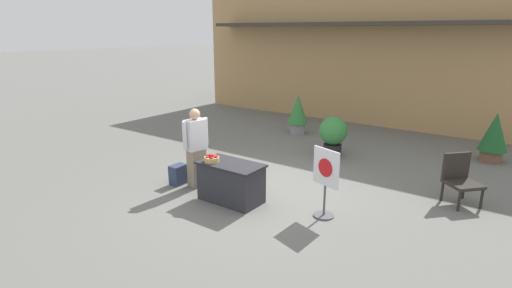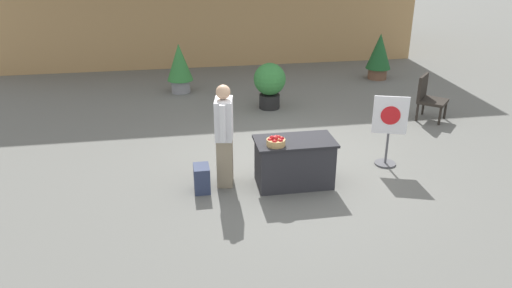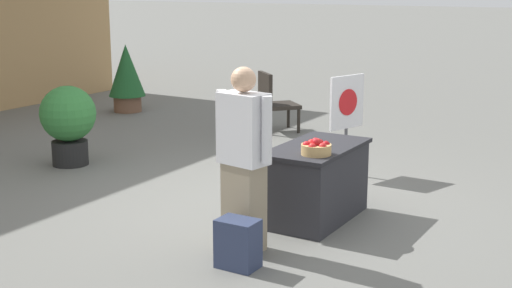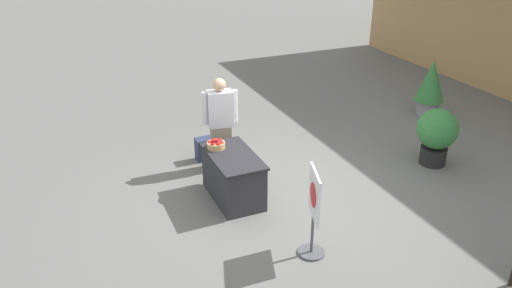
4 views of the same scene
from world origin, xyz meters
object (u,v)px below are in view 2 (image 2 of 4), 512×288
object	(u,v)px
apple_basket	(276,141)
person_visitor	(224,135)
poster_board	(389,129)
display_table	(294,162)
potted_plant_near_right	(379,55)
backpack	(202,179)
potted_plant_near_left	(270,83)
potted_plant_far_left	(180,66)
patio_chair	(428,96)

from	to	relation	value
apple_basket	person_visitor	distance (m)	0.82
poster_board	display_table	bearing A→B (deg)	-57.57
apple_basket	poster_board	bearing A→B (deg)	15.77
apple_basket	potted_plant_near_right	world-z (taller)	potted_plant_near_right
backpack	potted_plant_near_left	distance (m)	4.12
poster_board	potted_plant_near_right	xyz separation A→B (m)	(1.98, 5.18, 0.00)
potted_plant_far_left	apple_basket	bearing A→B (deg)	-76.75
backpack	potted_plant_near_right	xyz separation A→B (m)	(5.18, 5.60, 0.46)
poster_board	potted_plant_near_left	bearing A→B (deg)	-138.44
person_visitor	poster_board	bearing A→B (deg)	15.03
person_visitor	poster_board	size ratio (longest dim) A/B	1.33
poster_board	potted_plant_near_left	xyz separation A→B (m)	(-1.40, 3.28, -0.07)
patio_chair	backpack	bearing A→B (deg)	-111.97
apple_basket	backpack	xyz separation A→B (m)	(-1.12, 0.17, -0.62)
potted_plant_near_right	potted_plant_near_left	size ratio (longest dim) A/B	1.18
apple_basket	potted_plant_far_left	distance (m)	5.58
apple_basket	potted_plant_near_right	size ratio (longest dim) A/B	0.23
backpack	potted_plant_far_left	bearing A→B (deg)	91.69
backpack	poster_board	bearing A→B (deg)	7.41
person_visitor	patio_chair	size ratio (longest dim) A/B	1.73
apple_basket	poster_board	distance (m)	2.16
display_table	person_visitor	size ratio (longest dim) A/B	0.76
apple_basket	backpack	size ratio (longest dim) A/B	0.68
apple_basket	potted_plant_near_left	xyz separation A→B (m)	(0.67, 3.86, -0.23)
backpack	potted_plant_near_right	distance (m)	7.64
apple_basket	potted_plant_far_left	xyz separation A→B (m)	(-1.28, 5.43, -0.16)
apple_basket	patio_chair	size ratio (longest dim) A/B	0.30
display_table	poster_board	xyz separation A→B (m)	(1.74, 0.43, 0.29)
person_visitor	patio_chair	xyz separation A→B (m)	(4.59, 2.25, -0.32)
poster_board	potted_plant_far_left	xyz separation A→B (m)	(-3.35, 4.84, 0.00)
patio_chair	potted_plant_far_left	distance (m)	5.86
patio_chair	person_visitor	bearing A→B (deg)	-111.85
backpack	potted_plant_far_left	distance (m)	5.28
display_table	apple_basket	distance (m)	0.58
person_visitor	potted_plant_near_left	distance (m)	3.80
potted_plant_near_right	display_table	bearing A→B (deg)	-123.51
display_table	potted_plant_near_right	xyz separation A→B (m)	(3.72, 5.61, 0.29)
potted_plant_near_right	potted_plant_far_left	distance (m)	5.34
patio_chair	potted_plant_near_right	distance (m)	3.18
poster_board	potted_plant_near_right	world-z (taller)	poster_board
backpack	patio_chair	world-z (taller)	patio_chair
apple_basket	poster_board	xyz separation A→B (m)	(2.07, 0.58, -0.16)
potted_plant_near_left	display_table	bearing A→B (deg)	-95.21
patio_chair	potted_plant_near_left	world-z (taller)	potted_plant_near_left
poster_board	apple_basket	bearing A→B (deg)	-55.79
display_table	backpack	bearing A→B (deg)	179.33
potted_plant_far_left	potted_plant_near_right	bearing A→B (deg)	3.66
poster_board	potted_plant_far_left	distance (m)	5.89
display_table	patio_chair	size ratio (longest dim) A/B	1.31
potted_plant_near_right	potted_plant_far_left	bearing A→B (deg)	-176.34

